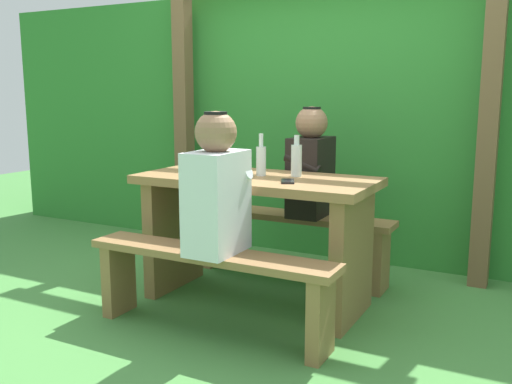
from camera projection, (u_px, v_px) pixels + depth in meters
The scene contains 14 objects.
ground_plane at pixel (256, 301), 3.46m from camera, with size 12.00×12.00×0.00m, color #47863F.
hedge_backdrop at pixel (348, 122), 4.72m from camera, with size 6.40×1.07×2.02m, color #2F7E2F.
pergola_post_left at pixel (184, 121), 4.64m from camera, with size 0.12×0.12×2.05m, color brown.
pergola_post_right at pixel (488, 130), 3.58m from camera, with size 0.12×0.12×2.05m, color brown.
picnic_table at pixel (256, 218), 3.37m from camera, with size 1.40×0.64×0.77m.
bench_near at pixel (210, 275), 2.96m from camera, with size 1.40×0.24×0.45m.
bench_far at pixel (291, 232), 3.86m from camera, with size 1.40×0.24×0.45m.
person_white_shirt at pixel (217, 188), 2.86m from camera, with size 0.25×0.35×0.72m.
person_black_coat at pixel (311, 166), 3.72m from camera, with size 0.25×0.35×0.72m.
drinking_glass at pixel (232, 168), 3.32m from camera, with size 0.07×0.07×0.10m, color silver.
bottle_left at pixel (212, 158), 3.40m from camera, with size 0.06×0.06×0.24m.
bottle_right at pixel (261, 160), 3.34m from camera, with size 0.06×0.06×0.25m.
bottle_center at pixel (296, 159), 3.31m from camera, with size 0.06×0.06×0.24m.
cell_phone at pixel (288, 181), 3.11m from camera, with size 0.07×0.14×0.01m, color black.
Camera 1 is at (1.53, -2.92, 1.26)m, focal length 39.81 mm.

